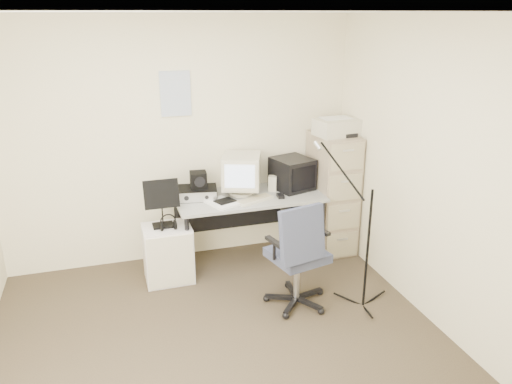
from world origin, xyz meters
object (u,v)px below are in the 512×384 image
object	(u,v)px
office_chair	(298,253)
side_cart	(168,253)
filing_cabinet	(332,193)
desk	(249,228)

from	to	relation	value
office_chair	side_cart	size ratio (longest dim) A/B	1.79
filing_cabinet	office_chair	xyz separation A→B (m)	(-0.79, -0.98, -0.14)
desk	side_cart	world-z (taller)	desk
filing_cabinet	office_chair	distance (m)	1.26
office_chair	filing_cabinet	bearing A→B (deg)	37.86
desk	side_cart	size ratio (longest dim) A/B	2.65
desk	side_cart	bearing A→B (deg)	-169.08
filing_cabinet	side_cart	world-z (taller)	filing_cabinet
desk	office_chair	xyz separation A→B (m)	(0.16, -0.95, 0.14)
office_chair	side_cart	world-z (taller)	office_chair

